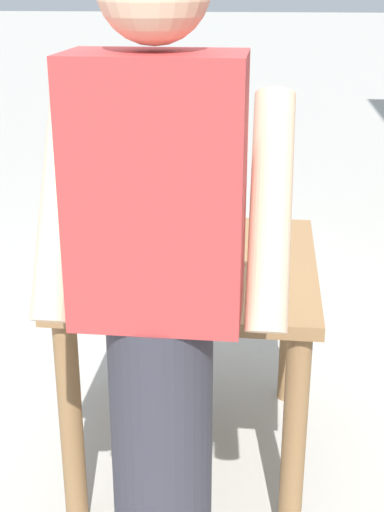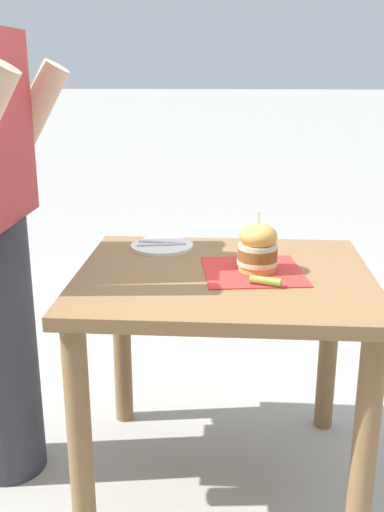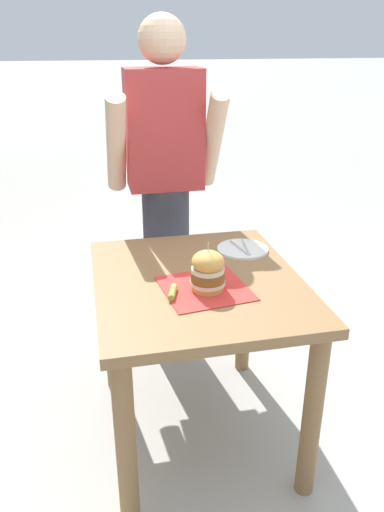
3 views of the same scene
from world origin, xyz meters
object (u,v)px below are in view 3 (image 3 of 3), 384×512
side_plate_with_forks (243,249)px  diner_across_table (164,190)px  patio_table (197,311)px  pickle_spear (173,292)px  sandwich (208,271)px

side_plate_with_forks → diner_across_table: size_ratio=0.13×
side_plate_with_forks → diner_across_table: diner_across_table is taller
patio_table → pickle_spear: pickle_spear is taller
patio_table → pickle_spear: 0.23m
pickle_spear → side_plate_with_forks: size_ratio=0.42×
sandwich → side_plate_with_forks: size_ratio=0.84×
patio_table → sandwich: 0.24m
pickle_spear → patio_table: bearing=46.0°
pickle_spear → side_plate_with_forks: (0.37, 0.34, -0.01)m
patio_table → diner_across_table: size_ratio=0.54×
pickle_spear → side_plate_with_forks: bearing=43.2°
patio_table → sandwich: sandwich is taller
sandwich → patio_table: bearing=98.1°
diner_across_table → sandwich: bearing=-88.7°
sandwich → side_plate_with_forks: 0.41m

